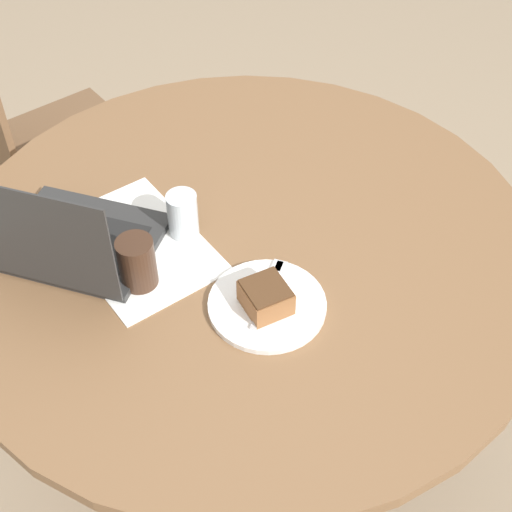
% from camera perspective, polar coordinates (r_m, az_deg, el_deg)
% --- Properties ---
extents(ground_plane, '(12.00, 12.00, 0.00)m').
position_cam_1_polar(ground_plane, '(2.01, -0.59, -13.60)').
color(ground_plane, gray).
extents(dining_table, '(1.18, 1.18, 0.73)m').
position_cam_1_polar(dining_table, '(1.52, -0.76, -2.19)').
color(dining_table, brown).
rests_on(dining_table, ground_plane).
extents(chair, '(0.45, 0.45, 0.96)m').
position_cam_1_polar(chair, '(2.17, -17.24, 8.75)').
color(chair, brown).
rests_on(chair, ground_plane).
extents(paper_document, '(0.35, 0.24, 0.00)m').
position_cam_1_polar(paper_document, '(1.42, -9.51, 0.87)').
color(paper_document, white).
rests_on(paper_document, dining_table).
extents(plate, '(0.22, 0.22, 0.01)m').
position_cam_1_polar(plate, '(1.29, 0.89, -3.92)').
color(plate, white).
rests_on(plate, dining_table).
extents(cake_slice, '(0.09, 0.09, 0.05)m').
position_cam_1_polar(cake_slice, '(1.26, 0.79, -3.29)').
color(cake_slice, brown).
rests_on(cake_slice, plate).
extents(fork, '(0.12, 0.15, 0.00)m').
position_cam_1_polar(fork, '(1.31, 1.17, -2.46)').
color(fork, silver).
rests_on(fork, plate).
extents(coffee_glass, '(0.07, 0.07, 0.11)m').
position_cam_1_polar(coffee_glass, '(1.32, -9.49, -0.56)').
color(coffee_glass, '#3D2619').
rests_on(coffee_glass, dining_table).
extents(water_glass, '(0.06, 0.06, 0.10)m').
position_cam_1_polar(water_glass, '(1.40, -5.88, 3.28)').
color(water_glass, silver).
rests_on(water_glass, dining_table).
extents(laptop, '(0.38, 0.37, 0.24)m').
position_cam_1_polar(laptop, '(1.40, -14.59, 1.22)').
color(laptop, '#2D2D2D').
rests_on(laptop, dining_table).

